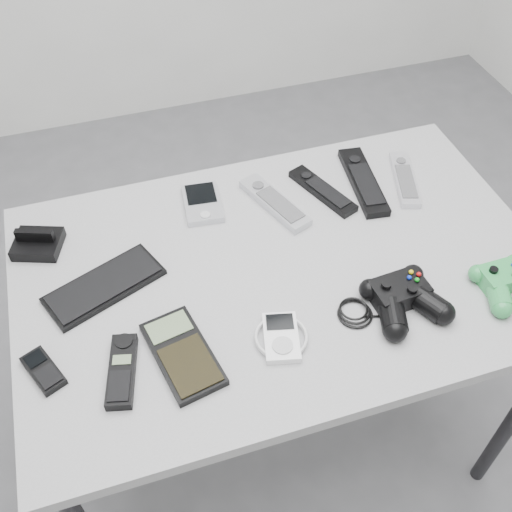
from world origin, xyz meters
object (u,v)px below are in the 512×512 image
object	(u,v)px
remote_black_a	(322,190)
calculator	(183,353)
remote_silver_a	(275,202)
remote_black_b	(363,181)
remote_silver_b	(405,179)
desk	(282,285)
cordless_handset	(122,371)
controller_black	(403,296)
mobile_phone	(43,370)
mp3_player	(281,337)
pda	(202,203)
controller_green	(508,281)
pda_keyboard	(104,285)

from	to	relation	value
remote_black_a	calculator	distance (m)	0.54
remote_black_a	remote_silver_a	bearing A→B (deg)	161.59
remote_black_a	remote_black_b	size ratio (longest dim) A/B	0.81
remote_silver_b	desk	bearing A→B (deg)	-137.98
remote_silver_b	cordless_handset	xyz separation A→B (m)	(-0.73, -0.33, 0.00)
remote_silver_b	calculator	xyz separation A→B (m)	(-0.62, -0.32, -0.00)
remote_black_b	controller_black	size ratio (longest dim) A/B	0.91
mobile_phone	controller_black	bearing A→B (deg)	-28.52
calculator	remote_black_a	bearing A→B (deg)	28.26
desk	remote_silver_a	world-z (taller)	remote_silver_a
mp3_player	cordless_handset	bearing A→B (deg)	-169.45
desk	cordless_handset	xyz separation A→B (m)	(-0.36, -0.16, 0.08)
pda	controller_green	xyz separation A→B (m)	(0.53, -0.42, 0.01)
remote_black_b	calculator	bearing A→B (deg)	-139.52
remote_black_b	mobile_phone	bearing A→B (deg)	-151.53
remote_silver_a	controller_black	world-z (taller)	controller_black
remote_black_a	remote_black_b	world-z (taller)	remote_black_b
desk	mobile_phone	xyz separation A→B (m)	(-0.50, -0.11, 0.07)
desk	remote_black_a	bearing A→B (deg)	48.82
remote_silver_b	cordless_handset	world-z (taller)	cordless_handset
desk	pda	bearing A→B (deg)	116.78
cordless_handset	remote_black_a	bearing A→B (deg)	47.27
controller_green	calculator	bearing A→B (deg)	175.59
pda	calculator	bearing A→B (deg)	-103.44
pda_keyboard	mp3_player	distance (m)	0.38
calculator	mp3_player	size ratio (longest dim) A/B	1.76
remote_black_b	mp3_player	world-z (taller)	remote_black_b
pda_keyboard	pda	size ratio (longest dim) A/B	1.85
calculator	controller_green	xyz separation A→B (m)	(0.66, -0.04, 0.01)
remote_black_a	mobile_phone	world-z (taller)	remote_black_a
mobile_phone	cordless_handset	xyz separation A→B (m)	(0.14, -0.05, 0.00)
mobile_phone	calculator	size ratio (longest dim) A/B	0.51
mp3_player	controller_black	xyz separation A→B (m)	(0.25, 0.01, 0.02)
pda_keyboard	remote_black_a	distance (m)	0.55
controller_black	cordless_handset	bearing A→B (deg)	174.58
pda_keyboard	remote_black_b	distance (m)	0.65
calculator	controller_green	world-z (taller)	controller_green
cordless_handset	desk	bearing A→B (deg)	37.60
remote_black_b	controller_green	world-z (taller)	controller_green
remote_black_a	remote_silver_b	size ratio (longest dim) A/B	1.00
pda	controller_black	distance (m)	0.50
remote_black_b	remote_silver_b	distance (m)	0.10
remote_black_a	remote_silver_b	xyz separation A→B (m)	(0.20, -0.02, 0.00)
remote_silver_b	mobile_phone	xyz separation A→B (m)	(-0.87, -0.28, -0.00)
remote_black_a	cordless_handset	distance (m)	0.63
mobile_phone	mp3_player	size ratio (longest dim) A/B	0.90
remote_black_b	calculator	size ratio (longest dim) A/B	1.25
pda	calculator	world-z (taller)	pda
remote_black_a	mobile_phone	distance (m)	0.73
mobile_phone	remote_black_a	bearing A→B (deg)	0.47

